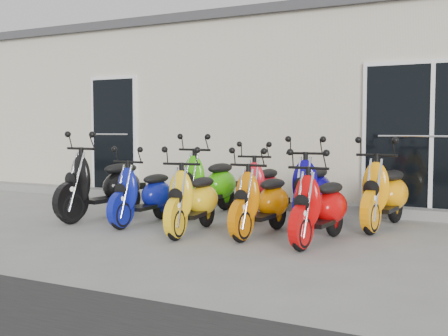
{
  "coord_description": "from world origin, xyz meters",
  "views": [
    {
      "loc": [
        3.66,
        -6.48,
        1.32
      ],
      "look_at": [
        0.0,
        0.6,
        0.75
      ],
      "focal_mm": 45.0,
      "sensor_mm": 36.0,
      "label": 1
    }
  ],
  "objects_px": {
    "scooter_back_green": "(208,174)",
    "scooter_back_red": "(262,179)",
    "scooter_front_black": "(102,175)",
    "scooter_front_red": "(320,196)",
    "scooter_back_yellow": "(385,182)",
    "scooter_front_orange_a": "(193,189)",
    "scooter_front_blue": "(143,185)",
    "scooter_back_blue": "(312,179)",
    "scooter_front_orange_b": "(261,191)"
  },
  "relations": [
    {
      "from": "scooter_front_blue",
      "to": "scooter_back_green",
      "type": "height_order",
      "value": "scooter_back_green"
    },
    {
      "from": "scooter_back_red",
      "to": "scooter_front_red",
      "type": "bearing_deg",
      "value": -52.04
    },
    {
      "from": "scooter_front_orange_a",
      "to": "scooter_back_yellow",
      "type": "height_order",
      "value": "scooter_back_yellow"
    },
    {
      "from": "scooter_back_green",
      "to": "scooter_front_blue",
      "type": "bearing_deg",
      "value": -105.33
    },
    {
      "from": "scooter_front_orange_b",
      "to": "scooter_back_green",
      "type": "distance_m",
      "value": 1.82
    },
    {
      "from": "scooter_front_blue",
      "to": "scooter_front_red",
      "type": "height_order",
      "value": "scooter_front_red"
    },
    {
      "from": "scooter_front_blue",
      "to": "scooter_back_red",
      "type": "xyz_separation_m",
      "value": [
        1.23,
        1.23,
        0.03
      ]
    },
    {
      "from": "scooter_back_red",
      "to": "scooter_back_yellow",
      "type": "xyz_separation_m",
      "value": [
        1.78,
        -0.05,
        0.04
      ]
    },
    {
      "from": "scooter_front_red",
      "to": "scooter_back_blue",
      "type": "height_order",
      "value": "scooter_back_blue"
    },
    {
      "from": "scooter_front_black",
      "to": "scooter_front_orange_b",
      "type": "bearing_deg",
      "value": 3.87
    },
    {
      "from": "scooter_front_black",
      "to": "scooter_back_yellow",
      "type": "distance_m",
      "value": 3.96
    },
    {
      "from": "scooter_front_orange_a",
      "to": "scooter_back_red",
      "type": "relative_size",
      "value": 0.97
    },
    {
      "from": "scooter_front_blue",
      "to": "scooter_back_yellow",
      "type": "xyz_separation_m",
      "value": [
        3.01,
        1.18,
        0.07
      ]
    },
    {
      "from": "scooter_front_orange_b",
      "to": "scooter_front_red",
      "type": "distance_m",
      "value": 0.8
    },
    {
      "from": "scooter_back_green",
      "to": "scooter_back_blue",
      "type": "distance_m",
      "value": 1.64
    },
    {
      "from": "scooter_front_orange_a",
      "to": "scooter_back_green",
      "type": "height_order",
      "value": "scooter_back_green"
    },
    {
      "from": "scooter_back_green",
      "to": "scooter_front_black",
      "type": "bearing_deg",
      "value": -135.86
    },
    {
      "from": "scooter_front_red",
      "to": "scooter_back_blue",
      "type": "xyz_separation_m",
      "value": [
        -0.54,
        1.32,
        0.06
      ]
    },
    {
      "from": "scooter_back_red",
      "to": "scooter_back_yellow",
      "type": "relative_size",
      "value": 0.94
    },
    {
      "from": "scooter_front_orange_b",
      "to": "scooter_back_red",
      "type": "relative_size",
      "value": 0.96
    },
    {
      "from": "scooter_front_blue",
      "to": "scooter_front_red",
      "type": "bearing_deg",
      "value": -3.25
    },
    {
      "from": "scooter_front_blue",
      "to": "scooter_front_orange_a",
      "type": "distance_m",
      "value": 0.98
    },
    {
      "from": "scooter_front_orange_a",
      "to": "scooter_back_green",
      "type": "relative_size",
      "value": 0.89
    },
    {
      "from": "scooter_back_green",
      "to": "scooter_back_red",
      "type": "xyz_separation_m",
      "value": [
        0.86,
        0.07,
        -0.05
      ]
    },
    {
      "from": "scooter_front_red",
      "to": "scooter_front_blue",
      "type": "bearing_deg",
      "value": -178.38
    },
    {
      "from": "scooter_front_orange_a",
      "to": "scooter_back_red",
      "type": "bearing_deg",
      "value": 71.71
    },
    {
      "from": "scooter_back_red",
      "to": "scooter_back_blue",
      "type": "xyz_separation_m",
      "value": [
        0.78,
        -0.06,
        0.04
      ]
    },
    {
      "from": "scooter_back_green",
      "to": "scooter_front_red",
      "type": "bearing_deg",
      "value": -28.25
    },
    {
      "from": "scooter_front_orange_a",
      "to": "scooter_back_yellow",
      "type": "bearing_deg",
      "value": 27.61
    },
    {
      "from": "scooter_front_orange_b",
      "to": "scooter_back_red",
      "type": "xyz_separation_m",
      "value": [
        -0.53,
        1.24,
        0.02
      ]
    },
    {
      "from": "scooter_front_orange_a",
      "to": "scooter_front_red",
      "type": "bearing_deg",
      "value": -2.91
    },
    {
      "from": "scooter_front_black",
      "to": "scooter_back_blue",
      "type": "xyz_separation_m",
      "value": [
        2.82,
        1.06,
        -0.03
      ]
    },
    {
      "from": "scooter_front_red",
      "to": "scooter_back_yellow",
      "type": "distance_m",
      "value": 1.4
    },
    {
      "from": "scooter_front_orange_a",
      "to": "scooter_back_blue",
      "type": "relative_size",
      "value": 0.91
    },
    {
      "from": "scooter_front_orange_b",
      "to": "scooter_front_blue",
      "type": "bearing_deg",
      "value": -176.91
    },
    {
      "from": "scooter_front_orange_a",
      "to": "scooter_front_black",
      "type": "bearing_deg",
      "value": 160.37
    },
    {
      "from": "scooter_front_black",
      "to": "scooter_back_blue",
      "type": "relative_size",
      "value": 1.05
    },
    {
      "from": "scooter_front_orange_b",
      "to": "scooter_front_red",
      "type": "xyz_separation_m",
      "value": [
        0.78,
        -0.13,
        0.0
      ]
    },
    {
      "from": "scooter_front_blue",
      "to": "scooter_back_blue",
      "type": "distance_m",
      "value": 2.33
    },
    {
      "from": "scooter_front_blue",
      "to": "scooter_back_red",
      "type": "relative_size",
      "value": 0.95
    },
    {
      "from": "scooter_front_black",
      "to": "scooter_front_red",
      "type": "bearing_deg",
      "value": 2.3
    },
    {
      "from": "scooter_back_blue",
      "to": "scooter_front_orange_a",
      "type": "bearing_deg",
      "value": -131.81
    },
    {
      "from": "scooter_back_yellow",
      "to": "scooter_front_blue",
      "type": "bearing_deg",
      "value": -153.36
    },
    {
      "from": "scooter_front_blue",
      "to": "scooter_back_yellow",
      "type": "distance_m",
      "value": 3.23
    },
    {
      "from": "scooter_front_black",
      "to": "scooter_back_green",
      "type": "relative_size",
      "value": 1.03
    },
    {
      "from": "scooter_front_orange_a",
      "to": "scooter_back_yellow",
      "type": "xyz_separation_m",
      "value": [
        2.07,
        1.44,
        0.06
      ]
    },
    {
      "from": "scooter_front_red",
      "to": "scooter_back_green",
      "type": "xyz_separation_m",
      "value": [
        -2.17,
        1.3,
        0.07
      ]
    },
    {
      "from": "scooter_front_black",
      "to": "scooter_back_blue",
      "type": "height_order",
      "value": "scooter_front_black"
    },
    {
      "from": "scooter_front_blue",
      "to": "scooter_back_yellow",
      "type": "height_order",
      "value": "scooter_back_yellow"
    },
    {
      "from": "scooter_front_blue",
      "to": "scooter_front_orange_b",
      "type": "height_order",
      "value": "scooter_front_orange_b"
    }
  ]
}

